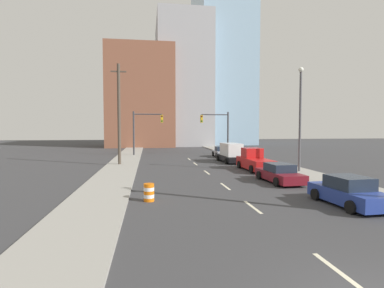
# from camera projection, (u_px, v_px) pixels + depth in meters

# --- Properties ---
(sidewalk_left) EXTENTS (3.30, 91.16, 0.14)m
(sidewalk_left) POSITION_uv_depth(u_px,v_px,m) (132.00, 151.00, 50.06)
(sidewalk_left) COLOR gray
(sidewalk_left) RESTS_ON ground
(sidewalk_right) EXTENTS (3.30, 91.16, 0.14)m
(sidewalk_right) POSITION_uv_depth(u_px,v_px,m) (223.00, 150.00, 52.31)
(sidewalk_right) COLOR gray
(sidewalk_right) RESTS_ON ground
(lane_stripe_at_2m) EXTENTS (0.16, 2.40, 0.01)m
(lane_stripe_at_2m) POSITION_uv_depth(u_px,v_px,m) (339.00, 272.00, 8.12)
(lane_stripe_at_2m) COLOR beige
(lane_stripe_at_2m) RESTS_ON ground
(lane_stripe_at_9m) EXTENTS (0.16, 2.40, 0.01)m
(lane_stripe_at_9m) POSITION_uv_depth(u_px,v_px,m) (253.00, 207.00, 14.84)
(lane_stripe_at_9m) COLOR beige
(lane_stripe_at_9m) RESTS_ON ground
(lane_stripe_at_14m) EXTENTS (0.16, 2.40, 0.01)m
(lane_stripe_at_14m) POSITION_uv_depth(u_px,v_px,m) (225.00, 186.00, 20.13)
(lane_stripe_at_14m) COLOR beige
(lane_stripe_at_14m) RESTS_ON ground
(lane_stripe_at_21m) EXTENTS (0.16, 2.40, 0.01)m
(lane_stripe_at_21m) POSITION_uv_depth(u_px,v_px,m) (207.00, 172.00, 26.50)
(lane_stripe_at_21m) COLOR beige
(lane_stripe_at_21m) RESTS_ON ground
(lane_stripe_at_27m) EXTENTS (0.16, 2.40, 0.01)m
(lane_stripe_at_27m) POSITION_uv_depth(u_px,v_px,m) (195.00, 164.00, 32.99)
(lane_stripe_at_27m) COLOR beige
(lane_stripe_at_27m) RESTS_ON ground
(lane_stripe_at_32m) EXTENTS (0.16, 2.40, 0.01)m
(lane_stripe_at_32m) POSITION_uv_depth(u_px,v_px,m) (189.00, 159.00, 38.00)
(lane_stripe_at_32m) COLOR beige
(lane_stripe_at_32m) RESTS_ON ground
(building_brick_left) EXTENTS (14.00, 16.00, 21.15)m
(building_brick_left) POSITION_uv_depth(u_px,v_px,m) (141.00, 98.00, 66.65)
(building_brick_left) COLOR brown
(building_brick_left) RESTS_ON ground
(building_office_center) EXTENTS (12.00, 20.00, 29.25)m
(building_office_center) POSITION_uv_depth(u_px,v_px,m) (182.00, 84.00, 71.78)
(building_office_center) COLOR #99999E
(building_office_center) RESTS_ON ground
(building_glass_right) EXTENTS (13.00, 20.00, 41.96)m
(building_glass_right) POSITION_uv_depth(u_px,v_px,m) (221.00, 62.00, 76.95)
(building_glass_right) COLOR #8CADC6
(building_glass_right) RESTS_ON ground
(traffic_signal_left) EXTENTS (4.28, 0.35, 6.33)m
(traffic_signal_left) POSITION_uv_depth(u_px,v_px,m) (142.00, 127.00, 42.56)
(traffic_signal_left) COLOR #38383D
(traffic_signal_left) RESTS_ON ground
(traffic_signal_right) EXTENTS (4.28, 0.35, 6.33)m
(traffic_signal_right) POSITION_uv_depth(u_px,v_px,m) (220.00, 127.00, 44.20)
(traffic_signal_right) COLOR #38383D
(traffic_signal_right) RESTS_ON ground
(utility_pole_left_mid) EXTENTS (1.60, 0.32, 10.61)m
(utility_pole_left_mid) POSITION_uv_depth(u_px,v_px,m) (119.00, 114.00, 31.30)
(utility_pole_left_mid) COLOR #473D33
(utility_pole_left_mid) RESTS_ON ground
(traffic_barrel) EXTENTS (0.56, 0.56, 0.95)m
(traffic_barrel) POSITION_uv_depth(u_px,v_px,m) (149.00, 192.00, 15.99)
(traffic_barrel) COLOR orange
(traffic_barrel) RESTS_ON ground
(street_lamp) EXTENTS (0.44, 0.44, 9.20)m
(street_lamp) POSITION_uv_depth(u_px,v_px,m) (300.00, 113.00, 26.09)
(street_lamp) COLOR #4C4C51
(street_lamp) RESTS_ON ground
(sedan_blue) EXTENTS (2.32, 4.45, 1.49)m
(sedan_blue) POSITION_uv_depth(u_px,v_px,m) (349.00, 192.00, 15.11)
(sedan_blue) COLOR navy
(sedan_blue) RESTS_ON ground
(sedan_maroon) EXTENTS (2.25, 4.71, 1.37)m
(sedan_maroon) POSITION_uv_depth(u_px,v_px,m) (279.00, 174.00, 21.63)
(sedan_maroon) COLOR maroon
(sedan_maroon) RESTS_ON ground
(pickup_truck_red) EXTENTS (2.26, 5.47, 2.04)m
(pickup_truck_red) POSITION_uv_depth(u_px,v_px,m) (255.00, 161.00, 27.91)
(pickup_truck_red) COLOR red
(pickup_truck_red) RESTS_ON ground
(box_truck_black) EXTENTS (2.41, 5.68, 2.20)m
(box_truck_black) POSITION_uv_depth(u_px,v_px,m) (231.00, 153.00, 34.49)
(box_truck_black) COLOR black
(box_truck_black) RESTS_ON ground
(sedan_silver) EXTENTS (2.33, 4.40, 1.42)m
(sedan_silver) POSITION_uv_depth(u_px,v_px,m) (222.00, 152.00, 40.94)
(sedan_silver) COLOR #B2B2BC
(sedan_silver) RESTS_ON ground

